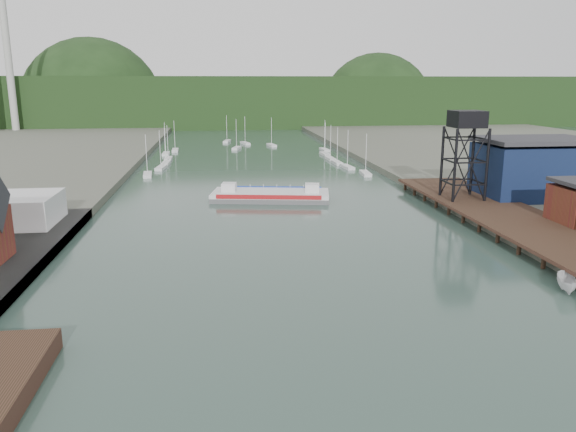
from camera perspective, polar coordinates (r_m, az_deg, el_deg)
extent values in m
plane|color=#283F34|center=(46.65, 6.04, -16.31)|extent=(600.00, 600.00, 0.00)
cube|color=black|center=(98.71, 21.30, 0.11)|extent=(14.00, 70.00, 0.50)
cylinder|color=black|center=(96.27, 18.10, -0.63)|extent=(0.60, 0.60, 2.20)
cylinder|color=black|center=(101.92, 24.22, -0.40)|extent=(0.60, 0.60, 2.20)
cylinder|color=black|center=(104.16, 16.61, 4.91)|extent=(0.50, 0.50, 13.00)
cylinder|color=black|center=(106.70, 19.58, 4.88)|extent=(0.50, 0.50, 13.00)
cylinder|color=black|center=(109.63, 15.37, 5.39)|extent=(0.50, 0.50, 13.00)
cylinder|color=black|center=(112.04, 18.22, 5.36)|extent=(0.50, 0.50, 13.00)
cube|color=black|center=(107.32, 17.75, 9.37)|extent=(5.50, 5.50, 3.00)
cube|color=#0B1434|center=(117.07, 23.69, 4.21)|extent=(20.00, 14.00, 10.00)
cube|color=#2D2D33|center=(116.39, 23.96, 7.07)|extent=(20.50, 14.50, 0.80)
cube|color=silver|center=(146.16, -14.08, 4.08)|extent=(2.67, 7.65, 0.90)
cube|color=silver|center=(157.11, -12.78, 4.78)|extent=(2.81, 7.67, 0.90)
cube|color=silver|center=(165.80, -12.30, 5.24)|extent=(2.35, 7.59, 0.90)
cube|color=silver|center=(175.60, -12.05, 5.70)|extent=(2.01, 7.50, 0.90)
cube|color=silver|center=(187.86, -12.31, 6.17)|extent=(2.00, 7.50, 0.90)
cube|color=silver|center=(197.40, -11.39, 6.56)|extent=(2.16, 7.54, 0.90)
cube|color=silver|center=(145.11, 7.87, 4.29)|extent=(2.53, 7.62, 0.90)
cube|color=silver|center=(155.61, 6.04, 4.96)|extent=(2.76, 7.67, 0.90)
cube|color=silver|center=(163.87, 5.00, 5.41)|extent=(2.22, 7.56, 0.90)
cube|color=silver|center=(172.56, 4.32, 5.82)|extent=(2.18, 7.54, 0.90)
cube|color=silver|center=(183.43, 3.76, 6.28)|extent=(2.46, 7.61, 0.90)
cube|color=silver|center=(195.15, 3.73, 6.71)|extent=(2.48, 7.61, 0.90)
cube|color=silver|center=(200.77, -5.24, 6.87)|extent=(3.78, 7.76, 0.90)
cube|color=silver|center=(209.54, -1.68, 7.20)|extent=(3.31, 7.74, 0.90)
cube|color=silver|center=(216.81, -4.37, 7.37)|extent=(3.76, 7.76, 0.90)
cube|color=silver|center=(224.55, -6.22, 7.54)|extent=(3.40, 7.74, 0.90)
cylinder|color=#ABABA5|center=(289.58, -26.48, 13.44)|extent=(3.20, 3.20, 60.00)
cube|color=black|center=(339.69, -5.58, 11.50)|extent=(500.00, 120.00, 28.00)
sphere|color=black|center=(346.91, -19.11, 10.22)|extent=(80.00, 80.00, 80.00)
sphere|color=black|center=(363.71, 8.96, 10.58)|extent=(70.00, 70.00, 70.00)
cube|color=#545457|center=(113.14, -1.78, 1.89)|extent=(24.54, 13.23, 0.93)
cube|color=silver|center=(112.97, -1.78, 2.31)|extent=(24.54, 13.23, 0.74)
cube|color=#A81317|center=(108.34, -1.99, 1.93)|extent=(20.19, 3.72, 0.84)
cube|color=navy|center=(117.54, -1.60, 2.84)|extent=(20.19, 3.72, 0.84)
cube|color=silver|center=(113.76, -6.00, 2.89)|extent=(3.24, 3.24, 1.86)
cube|color=silver|center=(112.39, 2.48, 2.82)|extent=(3.24, 3.24, 1.86)
imported|color=silver|center=(70.95, 26.51, -6.18)|extent=(3.82, 5.50, 1.99)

